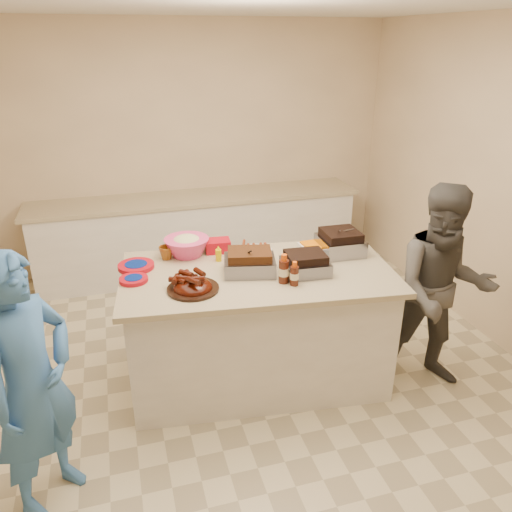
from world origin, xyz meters
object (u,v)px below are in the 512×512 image
object	(u,v)px
plastic_cup	(167,259)
bbq_bottle_b	(283,282)
coleslaw_bowl	(187,255)
roasting_pan	(339,253)
guest_gray	(426,379)
island	(258,376)
rib_platter	(193,290)
bbq_bottle_a	(294,285)
guest_blue	(56,494)
mustard_bottle	(219,261)

from	to	relation	value
plastic_cup	bbq_bottle_b	bearing A→B (deg)	-40.67
coleslaw_bowl	roasting_pan	bearing A→B (deg)	-14.03
roasting_pan	guest_gray	size ratio (longest dim) A/B	0.20
island	rib_platter	world-z (taller)	rib_platter
roasting_pan	bbq_bottle_a	distance (m)	0.68
coleslaw_bowl	bbq_bottle_a	bearing A→B (deg)	-48.79
rib_platter	guest_blue	size ratio (longest dim) A/B	0.22
plastic_cup	guest_gray	distance (m)	2.26
island	bbq_bottle_b	bearing A→B (deg)	-54.89
mustard_bottle	island	bearing A→B (deg)	-48.03
bbq_bottle_b	mustard_bottle	distance (m)	0.60
island	bbq_bottle_a	xyz separation A→B (m)	(0.18, -0.28, 0.93)
guest_blue	guest_gray	size ratio (longest dim) A/B	0.99
island	mustard_bottle	bearing A→B (deg)	138.66
roasting_pan	island	bearing A→B (deg)	-167.21
rib_platter	guest_gray	world-z (taller)	rib_platter
island	guest_blue	size ratio (longest dim) A/B	1.25
bbq_bottle_a	mustard_bottle	distance (m)	0.68
bbq_bottle_b	plastic_cup	world-z (taller)	bbq_bottle_b
plastic_cup	roasting_pan	bearing A→B (deg)	-11.22
guest_gray	guest_blue	bearing A→B (deg)	-152.33
bbq_bottle_a	guest_blue	bearing A→B (deg)	-164.20
roasting_pan	plastic_cup	size ratio (longest dim) A/B	2.87
island	guest_blue	distance (m)	1.65
roasting_pan	mustard_bottle	size ratio (longest dim) A/B	2.58
island	coleslaw_bowl	size ratio (longest dim) A/B	5.65
bbq_bottle_b	mustard_bottle	size ratio (longest dim) A/B	1.70
roasting_pan	guest_blue	size ratio (longest dim) A/B	0.20
bbq_bottle_a	bbq_bottle_b	distance (m)	0.08
island	bbq_bottle_a	world-z (taller)	bbq_bottle_a
roasting_pan	coleslaw_bowl	bearing A→B (deg)	167.42
coleslaw_bowl	plastic_cup	world-z (taller)	coleslaw_bowl
bbq_bottle_b	guest_blue	world-z (taller)	bbq_bottle_b
rib_platter	bbq_bottle_a	size ratio (longest dim) A/B	2.03
coleslaw_bowl	guest_gray	xyz separation A→B (m)	(1.73, -0.84, -0.93)
coleslaw_bowl	bbq_bottle_b	distance (m)	0.87
coleslaw_bowl	plastic_cup	bearing A→B (deg)	-170.40
roasting_pan	mustard_bottle	world-z (taller)	roasting_pan
island	bbq_bottle_a	bearing A→B (deg)	-50.92
guest_gray	island	bearing A→B (deg)	-176.99
mustard_bottle	plastic_cup	bearing A→B (deg)	158.93
island	plastic_cup	size ratio (longest dim) A/B	17.64
rib_platter	bbq_bottle_b	world-z (taller)	bbq_bottle_b
bbq_bottle_b	guest_blue	xyz separation A→B (m)	(-1.59, -0.53, -0.93)
bbq_bottle_b	guest_gray	size ratio (longest dim) A/B	0.13
roasting_pan	guest_gray	bearing A→B (deg)	-42.77
coleslaw_bowl	guest_blue	world-z (taller)	coleslaw_bowl
roasting_pan	bbq_bottle_b	distance (m)	0.70
guest_blue	bbq_bottle_b	bearing A→B (deg)	-32.92
roasting_pan	bbq_bottle_a	size ratio (longest dim) A/B	1.84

